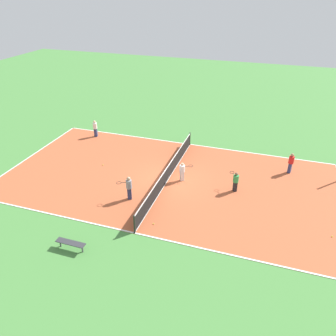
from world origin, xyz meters
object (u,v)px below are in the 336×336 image
(player_far_green, at_px, (236,181))
(tennis_ball_far_baseline, at_px, (154,224))
(player_far_white, at_px, (95,128))
(tennis_ball_near_net, at_px, (103,165))
(tennis_ball_midcourt, at_px, (332,236))
(bench, at_px, (71,243))
(player_coach_red, at_px, (291,162))
(tennis_net, at_px, (168,172))
(player_near_white, at_px, (182,171))
(player_baseline_gray, at_px, (129,187))

(player_far_green, relative_size, tennis_ball_far_baseline, 20.10)
(player_far_white, bearing_deg, tennis_ball_near_net, -65.23)
(player_far_white, distance_m, tennis_ball_midcourt, 19.95)
(bench, distance_m, tennis_ball_far_baseline, 4.54)
(bench, distance_m, player_coach_red, 15.56)
(tennis_net, bearing_deg, tennis_ball_far_baseline, 8.75)
(tennis_ball_near_net, height_order, tennis_ball_far_baseline, same)
(player_coach_red, bearing_deg, player_far_white, -76.20)
(player_far_white, xyz_separation_m, tennis_ball_near_net, (4.49, 3.06, -0.79))
(tennis_net, distance_m, player_near_white, 1.00)
(player_baseline_gray, distance_m, tennis_ball_near_net, 5.01)
(player_far_green, distance_m, tennis_ball_midcourt, 6.31)
(player_near_white, distance_m, player_coach_red, 7.73)
(player_near_white, distance_m, player_baseline_gray, 4.03)
(player_far_white, distance_m, player_coach_red, 16.21)
(tennis_net, distance_m, player_far_green, 4.56)
(player_baseline_gray, relative_size, tennis_ball_near_net, 23.42)
(player_baseline_gray, distance_m, tennis_ball_far_baseline, 3.08)
(bench, xyz_separation_m, tennis_ball_far_baseline, (-3.11, 3.29, -0.33))
(player_far_white, height_order, player_near_white, player_far_white)
(bench, height_order, tennis_ball_near_net, bench)
(tennis_net, bearing_deg, player_coach_red, 114.25)
(player_near_white, relative_size, tennis_ball_near_net, 19.98)
(tennis_ball_far_baseline, bearing_deg, bench, -46.57)
(player_near_white, relative_size, tennis_ball_midcourt, 19.98)
(player_coach_red, bearing_deg, player_baseline_gray, -37.01)
(tennis_net, height_order, player_coach_red, player_coach_red)
(player_far_white, xyz_separation_m, player_far_green, (4.83, 12.81, -0.06))
(player_far_white, relative_size, player_coach_red, 0.97)
(bench, bearing_deg, player_coach_red, 47.80)
(bench, height_order, tennis_ball_midcourt, bench)
(player_far_white, bearing_deg, player_baseline_gray, -58.85)
(player_baseline_gray, height_order, tennis_ball_midcourt, player_baseline_gray)
(player_baseline_gray, height_order, tennis_ball_far_baseline, player_baseline_gray)
(bench, xyz_separation_m, player_far_white, (-12.79, -5.71, 0.46))
(bench, relative_size, player_near_white, 1.16)
(tennis_net, height_order, tennis_ball_far_baseline, tennis_net)
(tennis_net, xyz_separation_m, player_far_green, (0.00, 4.56, 0.21))
(tennis_ball_far_baseline, bearing_deg, player_far_white, -137.08)
(player_coach_red, height_order, tennis_ball_far_baseline, player_coach_red)
(player_near_white, height_order, player_coach_red, player_coach_red)
(player_far_white, distance_m, player_baseline_gray, 10.30)
(tennis_ball_near_net, bearing_deg, player_far_green, 88.01)
(player_far_green, bearing_deg, tennis_ball_far_baseline, 108.05)
(player_baseline_gray, height_order, player_far_green, player_baseline_gray)
(player_far_white, relative_size, tennis_ball_midcourt, 21.61)
(player_baseline_gray, xyz_separation_m, player_far_green, (-2.98, 6.11, -0.14))
(player_far_white, relative_size, tennis_ball_near_net, 21.61)
(tennis_net, height_order, player_baseline_gray, player_baseline_gray)
(tennis_net, xyz_separation_m, tennis_ball_near_net, (-0.34, -5.19, -0.52))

